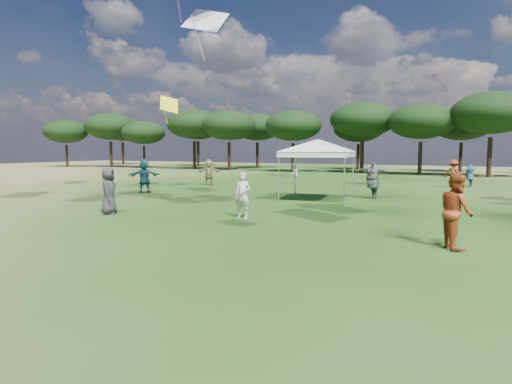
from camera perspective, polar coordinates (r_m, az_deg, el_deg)
tree_line at (r=46.71m, az=27.66°, el=8.68°), size 108.78×17.63×7.77m
tent_left at (r=21.02m, az=8.27°, el=6.64°), size 6.45×6.45×3.29m
festival_crowd at (r=22.22m, az=16.46°, el=1.33°), size 30.59×21.76×1.93m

